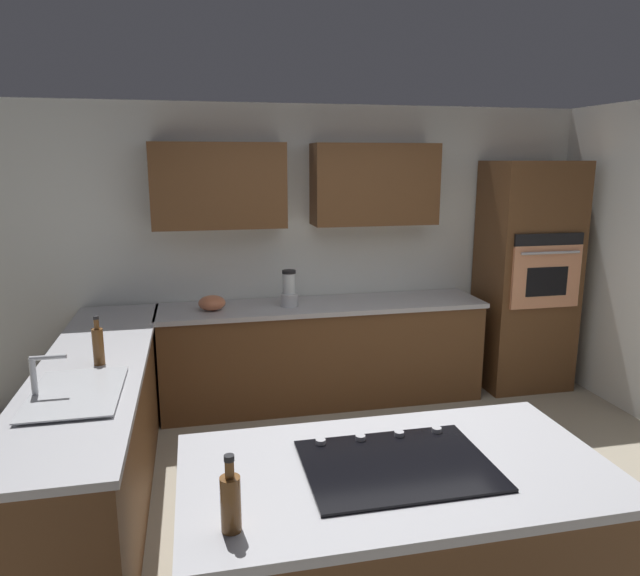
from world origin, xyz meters
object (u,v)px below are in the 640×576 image
(blender, at_px, (289,291))
(oil_bottle, at_px, (231,501))
(wall_oven, at_px, (526,276))
(mixing_bowl, at_px, (212,303))
(cooktop, at_px, (397,464))
(dish_soap_bottle, at_px, (98,345))
(sink_unit, at_px, (74,392))

(blender, xyz_separation_m, oil_bottle, (0.69, 3.02, -0.02))
(wall_oven, height_order, mixing_bowl, wall_oven)
(cooktop, height_order, mixing_bowl, mixing_bowl)
(wall_oven, height_order, dish_soap_bottle, wall_oven)
(blender, relative_size, mixing_bowl, 1.39)
(wall_oven, bearing_deg, sink_unit, 24.80)
(wall_oven, relative_size, dish_soap_bottle, 6.93)
(cooktop, height_order, blender, blender)
(wall_oven, bearing_deg, oil_bottle, 45.96)
(blender, bearing_deg, sink_unit, 49.54)
(wall_oven, height_order, sink_unit, wall_oven)
(wall_oven, xyz_separation_m, blender, (2.25, 0.02, -0.03))
(cooktop, xyz_separation_m, dish_soap_bottle, (1.37, -1.54, 0.12))
(wall_oven, xyz_separation_m, sink_unit, (3.68, 1.70, -0.14))
(sink_unit, bearing_deg, wall_oven, -155.20)
(cooktop, xyz_separation_m, oil_bottle, (0.69, 0.29, 0.10))
(sink_unit, relative_size, blender, 2.25)
(wall_oven, distance_m, dish_soap_bottle, 3.82)
(mixing_bowl, distance_m, oil_bottle, 3.02)
(sink_unit, relative_size, mixing_bowl, 3.12)
(wall_oven, height_order, oil_bottle, wall_oven)
(sink_unit, distance_m, oil_bottle, 1.53)
(blender, height_order, oil_bottle, blender)
(dish_soap_bottle, bearing_deg, wall_oven, -161.38)
(oil_bottle, bearing_deg, dish_soap_bottle, -69.56)
(mixing_bowl, bearing_deg, wall_oven, -179.51)
(dish_soap_bottle, distance_m, oil_bottle, 1.94)
(cooktop, relative_size, blender, 2.44)
(cooktop, distance_m, dish_soap_bottle, 2.06)
(dish_soap_bottle, xyz_separation_m, oil_bottle, (-0.68, 1.82, -0.01))
(dish_soap_bottle, bearing_deg, cooktop, 131.67)
(wall_oven, distance_m, cooktop, 3.56)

